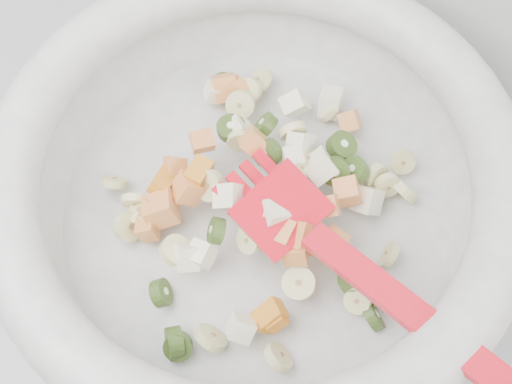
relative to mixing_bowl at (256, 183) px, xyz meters
The scene contains 1 object.
mixing_bowl is the anchor object (origin of this frame).
Camera 1 is at (0.01, 1.28, 1.44)m, focal length 45.00 mm.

